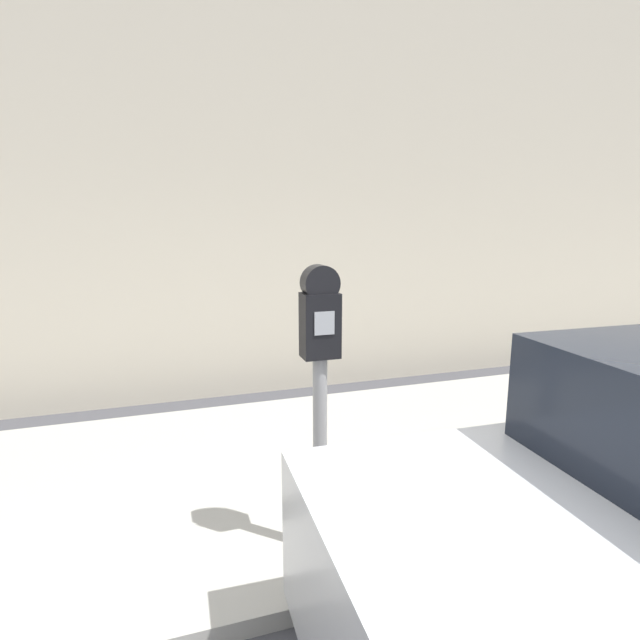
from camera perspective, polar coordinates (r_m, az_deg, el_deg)
The scene contains 3 objects.
sidewalk at distance 3.98m, azimuth -4.43°, elevation -16.96°, with size 24.00×2.80×0.10m.
building_facade at distance 5.61m, azimuth -10.14°, elevation 15.38°, with size 24.00×0.30×4.70m.
parking_meter at distance 2.64m, azimuth 0.00°, elevation -5.20°, with size 0.19×0.14×1.61m.
Camera 1 is at (-0.80, -1.21, 1.94)m, focal length 28.00 mm.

